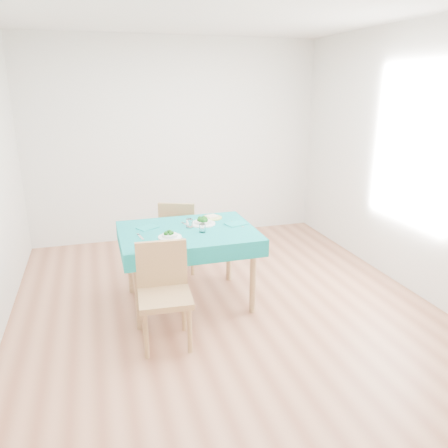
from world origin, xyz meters
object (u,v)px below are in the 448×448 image
object	(u,v)px
chair_near	(164,286)
table	(189,267)
bowl_near	(170,234)
chair_far	(180,228)
bowl_far	(203,221)
side_plate	(212,218)

from	to	relation	value
chair_near	table	bearing A→B (deg)	66.96
bowl_near	chair_far	bearing A→B (deg)	73.94
bowl_far	table	bearing A→B (deg)	-143.53
bowl_near	bowl_far	distance (m)	0.49
table	chair_far	world-z (taller)	chair_far
table	side_plate	size ratio (longest dim) A/B	5.96
chair_near	side_plate	xyz separation A→B (m)	(0.67, 0.99, 0.23)
chair_far	bowl_far	world-z (taller)	chair_far
chair_far	bowl_far	distance (m)	0.77
chair_near	bowl_near	world-z (taller)	chair_near
chair_near	bowl_far	size ratio (longest dim) A/B	4.22
table	side_plate	world-z (taller)	side_plate
bowl_far	chair_near	bearing A→B (deg)	-122.99
chair_near	chair_far	xyz separation A→B (m)	(0.43, 1.51, -0.03)
table	chair_far	bearing A→B (deg)	83.99
side_plate	table	bearing A→B (deg)	-136.22
chair_near	bowl_far	xyz separation A→B (m)	(0.53, 0.81, 0.26)
table	chair_far	xyz separation A→B (m)	(0.09, 0.84, 0.12)
table	chair_near	xyz separation A→B (m)	(-0.34, -0.68, 0.15)
bowl_far	side_plate	xyz separation A→B (m)	(0.14, 0.18, -0.03)
chair_near	bowl_near	xyz separation A→B (m)	(0.14, 0.51, 0.26)
table	bowl_near	world-z (taller)	bowl_near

